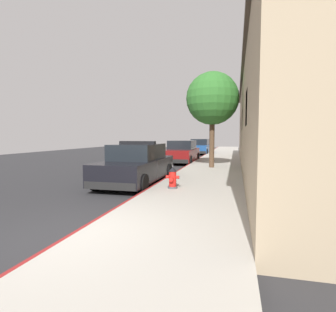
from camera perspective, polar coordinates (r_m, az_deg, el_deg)
ground_plane at (r=16.16m, az=-12.58°, el=-2.91°), size 31.25×60.00×0.20m
sidewalk_pavement at (r=14.47m, az=9.16°, el=-2.96°), size 3.02×60.00×0.17m
curb_painted_edge at (r=14.69m, az=3.12°, el=-2.80°), size 0.08×60.00×0.17m
storefront_building at (r=15.63m, az=27.57°, el=6.69°), size 6.84×23.12×5.35m
police_cruiser at (r=10.85m, az=-6.53°, el=-1.82°), size 1.94×4.84×1.68m
parked_car_silver_ahead at (r=19.15m, az=2.97°, el=0.82°), size 1.94×4.84×1.56m
parked_car_dark_far at (r=28.34m, az=6.75°, el=1.91°), size 1.94×4.84×1.56m
fire_hydrant at (r=8.93m, az=0.97°, el=-4.58°), size 0.44×0.40×0.76m
street_tree at (r=15.12m, az=9.31°, el=11.77°), size 2.84×2.84×5.15m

